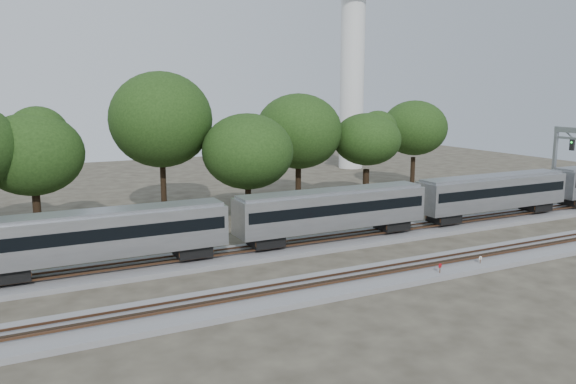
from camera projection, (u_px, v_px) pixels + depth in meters
name	position (u px, v px, depth m)	size (l,w,h in m)	color
ground	(329.00, 268.00, 44.88)	(160.00, 160.00, 0.00)	#383328
track_far	(294.00, 247.00, 50.12)	(160.00, 5.00, 0.73)	slate
track_near	(356.00, 281.00, 41.32)	(160.00, 5.00, 0.73)	slate
train	(420.00, 199.00, 55.77)	(116.64, 3.34, 4.92)	silver
switch_stand_red	(440.00, 269.00, 42.39)	(0.36, 0.11, 1.14)	#512D19
switch_stand_white	(480.00, 260.00, 44.78)	(0.32, 0.06, 1.00)	#512D19
switch_lever	(460.00, 274.00, 43.06)	(0.50, 0.30, 0.30)	#512D19
tree_2	(33.00, 155.00, 51.67)	(8.36, 8.36, 11.78)	black
tree_3	(161.00, 120.00, 60.04)	(11.14, 11.14, 15.71)	black
tree_4	(248.00, 152.00, 58.70)	(7.88, 7.88, 11.11)	black
tree_5	(298.00, 131.00, 67.71)	(9.35, 9.35, 13.18)	black
tree_6	(367.00, 139.00, 69.33)	(8.24, 8.24, 11.62)	black
tree_7	(414.00, 128.00, 78.52)	(9.05, 9.05, 12.76)	black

